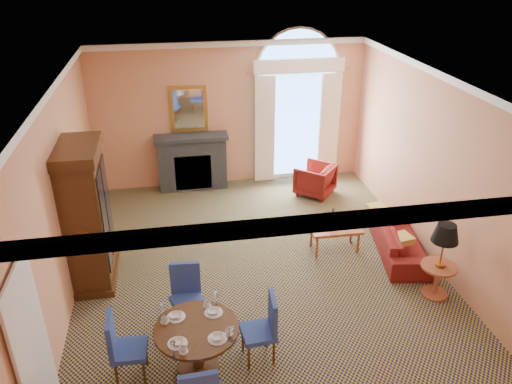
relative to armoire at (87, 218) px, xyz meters
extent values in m
plane|color=#18143F|center=(2.72, -0.39, -1.13)|extent=(7.50, 7.50, 0.00)
cube|color=tan|center=(2.72, 3.36, 0.47)|extent=(6.00, 0.04, 3.20)
cube|color=tan|center=(-0.28, -0.39, 0.47)|extent=(0.04, 7.50, 3.20)
cube|color=tan|center=(5.72, -0.39, 0.47)|extent=(0.04, 7.50, 3.20)
cube|color=white|center=(2.72, -0.39, 2.07)|extent=(6.00, 7.50, 0.04)
cube|color=white|center=(2.72, -0.39, 2.01)|extent=(6.00, 7.50, 0.12)
cube|color=white|center=(-0.24, -2.79, -0.10)|extent=(0.08, 0.90, 2.06)
cube|color=#32373B|center=(1.82, 3.16, -0.53)|extent=(1.50, 0.40, 1.20)
cube|color=#32373B|center=(1.82, 3.13, 0.11)|extent=(1.60, 0.46, 0.08)
cube|color=gold|center=(1.82, 3.33, 0.67)|extent=(0.80, 0.04, 1.00)
cube|color=white|center=(1.82, 3.31, 0.67)|extent=(0.64, 0.02, 0.84)
cube|color=white|center=(4.22, 3.34, 0.12)|extent=(1.90, 0.04, 2.50)
cube|color=#80A7D7|center=(4.22, 3.33, 0.12)|extent=(1.70, 0.02, 2.30)
cylinder|color=white|center=(4.22, 3.34, 1.37)|extent=(1.90, 0.04, 1.90)
cube|color=white|center=(3.47, 3.22, 0.12)|extent=(0.45, 0.06, 2.45)
cube|color=white|center=(4.97, 3.22, 0.12)|extent=(0.45, 0.06, 2.45)
cube|color=white|center=(4.22, 3.22, 1.52)|extent=(2.00, 0.08, 0.30)
cube|color=#3A1F0D|center=(0.00, 0.00, -0.05)|extent=(0.60, 1.09, 2.18)
cube|color=#3A1F0D|center=(0.00, 0.00, 1.13)|extent=(0.68, 1.20, 0.17)
cube|color=#3A1F0D|center=(0.00, 0.00, -1.08)|extent=(0.68, 1.20, 0.11)
cylinder|color=#3A1F0D|center=(1.53, -2.29, -0.48)|extent=(1.08, 1.08, 0.04)
cylinder|color=#3A1F0D|center=(1.53, -2.29, -0.82)|extent=(0.14, 0.14, 0.63)
cylinder|color=#3A1F0D|center=(1.53, -2.29, -1.11)|extent=(0.54, 0.54, 0.05)
cylinder|color=silver|center=(1.77, -2.05, -0.45)|extent=(0.24, 0.24, 0.01)
imported|color=silver|center=(1.77, -2.05, -0.42)|extent=(0.15, 0.15, 0.04)
imported|color=silver|center=(1.71, -1.90, -0.41)|extent=(0.09, 0.09, 0.07)
cylinder|color=silver|center=(1.29, -2.05, -0.45)|extent=(0.24, 0.24, 0.01)
imported|color=silver|center=(1.29, -2.05, -0.42)|extent=(0.15, 0.15, 0.04)
imported|color=silver|center=(1.14, -2.11, -0.41)|extent=(0.09, 0.09, 0.07)
cylinder|color=silver|center=(1.29, -2.53, -0.45)|extent=(0.24, 0.24, 0.01)
imported|color=silver|center=(1.29, -2.53, -0.42)|extent=(0.15, 0.15, 0.04)
imported|color=silver|center=(1.36, -2.68, -0.41)|extent=(0.09, 0.09, 0.07)
cylinder|color=silver|center=(1.77, -2.53, -0.45)|extent=(0.24, 0.24, 0.01)
imported|color=silver|center=(1.77, -2.53, -0.42)|extent=(0.15, 0.15, 0.04)
imported|color=silver|center=(1.92, -2.47, -0.41)|extent=(0.09, 0.09, 0.07)
cube|color=navy|center=(1.46, -1.46, -0.70)|extent=(0.55, 0.55, 0.07)
cube|color=navy|center=(1.45, -1.26, -0.42)|extent=(0.43, 0.10, 0.52)
cylinder|color=#3A1F0D|center=(1.56, -1.24, -0.94)|extent=(0.03, 0.03, 0.39)
cylinder|color=#3A1F0D|center=(1.25, -1.36, -0.94)|extent=(0.03, 0.03, 0.39)
cylinder|color=#3A1F0D|center=(1.68, -1.55, -0.94)|extent=(0.03, 0.03, 0.39)
cylinder|color=#3A1F0D|center=(1.37, -1.67, -0.94)|extent=(0.03, 0.03, 0.39)
cube|color=navy|center=(2.33, -2.24, -0.70)|extent=(0.47, 0.47, 0.07)
cube|color=navy|center=(2.53, -2.23, -0.42)|extent=(0.09, 0.43, 0.52)
cylinder|color=#3A1F0D|center=(2.51, -2.40, -0.94)|extent=(0.03, 0.03, 0.39)
cylinder|color=#3A1F0D|center=(2.48, -2.06, -0.94)|extent=(0.03, 0.03, 0.39)
cylinder|color=#3A1F0D|center=(2.18, -2.42, -0.94)|extent=(0.03, 0.03, 0.39)
cylinder|color=#3A1F0D|center=(2.15, -2.09, -0.94)|extent=(0.03, 0.03, 0.39)
cube|color=navy|center=(0.69, -2.27, -0.70)|extent=(0.45, 0.45, 0.07)
cube|color=navy|center=(0.49, -2.27, -0.42)|extent=(0.07, 0.43, 0.52)
cylinder|color=#3A1F0D|center=(0.53, -2.10, -0.94)|extent=(0.03, 0.03, 0.39)
cylinder|color=#3A1F0D|center=(0.51, -2.43, -0.94)|extent=(0.03, 0.03, 0.39)
cylinder|color=#3A1F0D|center=(0.86, -2.11, -0.94)|extent=(0.03, 0.03, 0.39)
cylinder|color=#3A1F0D|center=(0.85, -2.45, -0.94)|extent=(0.03, 0.03, 0.39)
imported|color=maroon|center=(5.27, -0.18, -0.86)|extent=(1.05, 1.95, 0.54)
imported|color=maroon|center=(4.44, 2.36, -0.79)|extent=(1.06, 1.05, 0.69)
cube|color=#AA5433|center=(4.16, 0.12, -0.70)|extent=(0.91, 0.51, 0.05)
cylinder|color=#AA5433|center=(3.78, -0.06, -0.93)|extent=(0.04, 0.04, 0.40)
cylinder|color=#AA5433|center=(4.55, -0.06, -0.93)|extent=(0.04, 0.04, 0.40)
cylinder|color=#AA5433|center=(3.78, 0.30, -0.93)|extent=(0.04, 0.04, 0.40)
cylinder|color=#AA5433|center=(4.55, 0.30, -0.93)|extent=(0.04, 0.04, 0.40)
cylinder|color=#AA5433|center=(5.32, -1.41, -0.60)|extent=(0.55, 0.55, 0.04)
cylinder|color=#AA5433|center=(5.32, -1.41, -0.88)|extent=(0.07, 0.07, 0.52)
cylinder|color=#AA5433|center=(5.32, -1.41, -1.12)|extent=(0.41, 0.41, 0.04)
camera|label=1|loc=(1.42, -7.17, 3.86)|focal=35.00mm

